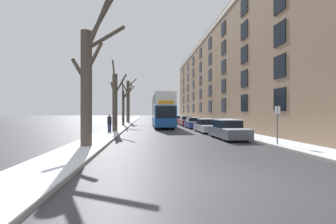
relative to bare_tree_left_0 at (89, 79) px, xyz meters
name	(u,v)px	position (x,y,z in m)	size (l,w,h in m)	color
ground_plane	(233,181)	(5.63, -6.55, -3.85)	(320.00, 320.00, 0.00)	#38383D
sidewalk_left	(132,120)	(-0.23, 46.45, -3.77)	(2.23, 130.00, 0.16)	gray
sidewalk_right	(177,120)	(11.49, 46.45, -3.77)	(2.23, 130.00, 0.16)	gray
terrace_facade_right	(232,80)	(17.10, 22.26, 3.43)	(9.10, 52.10, 14.55)	#8C7056
bare_tree_left_0	(89,79)	(0.00, 0.00, 0.00)	(3.11, 3.68, 8.28)	#4C4238
bare_tree_left_1	(115,100)	(0.12, 9.93, -0.65)	(1.84, 1.84, 7.50)	#4C4238
bare_tree_left_2	(124,104)	(-0.01, 20.61, -0.64)	(2.01, 4.44, 6.64)	#4C4238
bare_tree_left_3	(128,100)	(-0.07, 29.90, 0.48)	(2.76, 2.49, 8.71)	#4C4238
double_decker_bus	(162,109)	(5.40, 17.24, -1.39)	(2.49, 10.85, 4.36)	#194C99
parked_car_0	(228,130)	(9.29, 3.50, -3.16)	(1.77, 4.57, 1.49)	#474C56
parked_car_1	(207,126)	(9.29, 9.17, -3.21)	(1.87, 4.48, 1.37)	#9EA3AD
parked_car_2	(194,123)	(9.29, 15.23, -3.20)	(1.87, 3.98, 1.39)	navy
parked_car_3	(187,121)	(9.29, 20.44, -3.16)	(1.88, 4.54, 1.48)	maroon
parked_car_4	(181,120)	(9.29, 26.11, -3.17)	(1.73, 4.15, 1.45)	maroon
pedestrian_left_sidewalk	(109,123)	(-0.28, 9.04, -2.83)	(0.40, 0.40, 1.85)	navy
street_sign_post	(277,123)	(10.68, -0.58, -2.48)	(0.32, 0.07, 2.38)	#4C4F54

